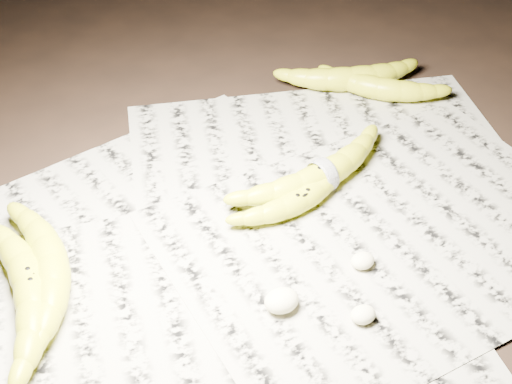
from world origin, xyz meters
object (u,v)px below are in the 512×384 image
banana_left_b (51,264)px  banana_upper_a (351,77)px  banana_center (301,198)px  banana_taped (323,173)px  banana_upper_b (379,86)px  banana_left_a (30,284)px

banana_left_b → banana_upper_a: bearing=-62.0°
banana_center → banana_taped: bearing=18.1°
banana_left_b → banana_upper_a: banana_left_b is taller
banana_center → banana_upper_b: size_ratio=0.95×
banana_left_a → banana_upper_b: 0.63m
banana_upper_a → banana_left_a: bearing=-140.1°
banana_left_a → banana_left_b: (0.03, 0.02, 0.00)m
banana_left_a → banana_upper_a: bearing=-65.2°
banana_center → banana_upper_b: (0.25, 0.18, 0.00)m
banana_taped → banana_upper_b: bearing=27.3°
banana_left_a → banana_center: banana_left_a is taller
banana_left_b → banana_taped: 0.37m
banana_upper_b → banana_upper_a: bearing=166.7°
banana_upper_a → banana_upper_b: bearing=-40.5°
banana_left_b → banana_taped: bearing=-81.7°
banana_taped → banana_upper_b: 0.25m
banana_left_b → banana_center: 0.32m
banana_taped → banana_upper_a: 0.26m
banana_left_a → banana_center: bearing=-86.9°
banana_left_b → banana_upper_b: banana_left_b is taller
banana_upper_a → banana_upper_b: (0.02, -0.04, -0.00)m
banana_left_a → banana_upper_b: bearing=-69.8°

